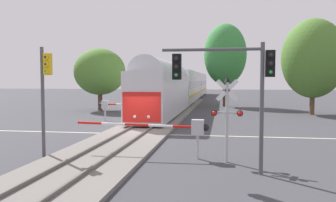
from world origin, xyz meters
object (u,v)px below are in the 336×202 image
Objects in this scene: crossing_signal_mast at (227,110)px; traffic_signal_median at (45,83)px; crossing_gate_near at (181,128)px; oak_behind_train at (100,72)px; maple_right_background at (313,58)px; commuter_train at (187,85)px; elm_centre_background at (225,55)px; traffic_signal_near_right at (232,76)px; crossing_gate_far at (112,105)px.

traffic_signal_median is at bearing -178.96° from crossing_signal_mast.
oak_behind_train is at bearing 117.72° from crossing_gate_near.
commuter_train is at bearing 130.39° from maple_right_background.
oak_behind_train is at bearing -117.90° from commuter_train.
traffic_signal_median is (-2.53, -40.39, 0.71)m from commuter_train.
commuter_train is 10.54m from elm_centre_background.
elm_centre_background is at bearing 90.08° from traffic_signal_near_right.
maple_right_background is at bearing -2.97° from oak_behind_train.
maple_right_background reaches higher than oak_behind_train.
crossing_signal_mast is at bearing -81.77° from commuter_train.
elm_centre_background is (14.52, 8.64, 2.45)m from oak_behind_train.
commuter_train reaches higher than crossing_signal_mast.
maple_right_background is at bearing 52.89° from traffic_signal_median.
crossing_signal_mast is at bearing -90.21° from elm_centre_background.
traffic_signal_median is 8.68m from traffic_signal_near_right.
oak_behind_train reaches higher than crossing_signal_mast.
oak_behind_train is (-8.59, -16.22, 1.82)m from commuter_train.
commuter_train is at bearing 95.42° from crossing_gate_near.
oak_behind_train is at bearing 120.96° from crossing_signal_mast.
maple_right_background is (18.75, 8.82, 4.40)m from crossing_gate_far.
crossing_signal_mast is 24.77m from maple_right_background.
crossing_signal_mast is (2.05, -0.50, 0.88)m from crossing_gate_near.
crossing_gate_near is 0.57× the size of elm_centre_background.
elm_centre_background is at bearing 30.74° from oak_behind_train.
maple_right_background is at bearing 25.19° from crossing_gate_far.
crossing_gate_near is at bearing -62.28° from oak_behind_train.
traffic_signal_median is at bearing -127.11° from maple_right_background.
crossing_gate_far is (-9.74, 13.97, -0.87)m from crossing_signal_mast.
traffic_signal_near_right is (0.17, -1.81, 1.47)m from crossing_signal_mast.
maple_right_background is at bearing 63.59° from crossing_gate_near.
crossing_gate_far is 21.84m from elm_centre_background.
crossing_gate_far is at bearing -117.83° from elm_centre_background.
traffic_signal_median is at bearing -75.92° from oak_behind_train.
traffic_signal_near_right is (5.98, -42.04, 1.02)m from commuter_train.
crossing_gate_near is 1.69× the size of crossing_signal_mast.
maple_right_background is (17.36, 22.95, 2.37)m from traffic_signal_median.
oak_behind_train is 0.65× the size of elm_centre_background.
commuter_train is 6.82× the size of maple_right_background.
crossing_gate_near is at bearing -93.86° from elm_centre_background.
crossing_gate_far is at bearing 122.11° from traffic_signal_near_right.
maple_right_background reaches higher than traffic_signal_near_right.
maple_right_background reaches higher than crossing_gate_far.
elm_centre_background is at bearing 86.14° from crossing_gate_near.
commuter_train is 18.07× the size of crossing_signal_mast.
commuter_train is 42.48m from traffic_signal_near_right.
crossing_signal_mast is at bearing 1.04° from traffic_signal_median.
traffic_signal_near_right is at bearing -11.01° from traffic_signal_median.
traffic_signal_median is (1.39, -14.13, 2.03)m from crossing_gate_far.
traffic_signal_near_right is at bearing -89.92° from elm_centre_background.
elm_centre_background is (-0.05, 34.46, 3.25)m from traffic_signal_near_right.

